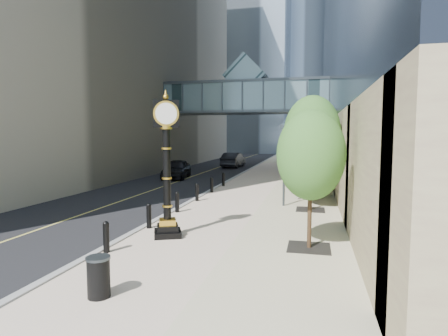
{
  "coord_description": "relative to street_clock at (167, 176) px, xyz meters",
  "views": [
    {
      "loc": [
        3.67,
        -9.49,
        3.82
      ],
      "look_at": [
        -0.26,
        6.98,
        2.3
      ],
      "focal_mm": 30.0,
      "sensor_mm": 36.0,
      "label": 1
    }
  ],
  "objects": [
    {
      "name": "road",
      "position": [
        -5.48,
        36.76,
        -2.31
      ],
      "size": [
        8.0,
        180.0,
        0.02
      ],
      "primitive_type": "cube",
      "color": "black",
      "rests_on": "ground"
    },
    {
      "name": "distant_tower_c",
      "position": [
        -4.48,
        116.76,
        30.18
      ],
      "size": [
        22.0,
        22.0,
        65.0
      ],
      "primitive_type": "cube",
      "color": "silver",
      "rests_on": "ground"
    },
    {
      "name": "curb",
      "position": [
        -1.48,
        36.76,
        -2.28
      ],
      "size": [
        0.25,
        180.0,
        0.07
      ],
      "primitive_type": "cube",
      "color": "gray",
      "rests_on": "ground"
    },
    {
      "name": "skywalk",
      "position": [
        -1.48,
        24.76,
        5.39
      ],
      "size": [
        17.0,
        4.2,
        5.8
      ],
      "color": "#476B72",
      "rests_on": "ground"
    },
    {
      "name": "street_trees",
      "position": [
        5.12,
        14.7,
        1.5
      ],
      "size": [
        2.91,
        28.57,
        5.99
      ],
      "color": "black",
      "rests_on": "sidewalk"
    },
    {
      "name": "sidewalk",
      "position": [
        2.52,
        36.76,
        -2.29
      ],
      "size": [
        8.0,
        180.0,
        0.06
      ],
      "primitive_type": "cube",
      "color": "beige",
      "rests_on": "ground"
    },
    {
      "name": "entrance_canopy",
      "position": [
        5.0,
        10.76,
        1.87
      ],
      "size": [
        3.0,
        8.0,
        4.38
      ],
      "color": "#383F44",
      "rests_on": "ground"
    },
    {
      "name": "car_far",
      "position": [
        -3.86,
        29.94,
        -1.44
      ],
      "size": [
        2.05,
        5.27,
        1.71
      ],
      "primitive_type": "imported",
      "rotation": [
        0.0,
        0.0,
        3.09
      ],
      "color": "black",
      "rests_on": "road"
    },
    {
      "name": "street_clock",
      "position": [
        0.0,
        0.0,
        0.0
      ],
      "size": [
        1.29,
        1.29,
        5.21
      ],
      "rotation": [
        0.0,
        0.0,
        0.42
      ],
      "color": "black",
      "rests_on": "sidewalk"
    },
    {
      "name": "car_near",
      "position": [
        -6.34,
        17.78,
        -1.47
      ],
      "size": [
        2.61,
        5.09,
        1.66
      ],
      "primitive_type": "imported",
      "rotation": [
        0.0,
        0.0,
        0.14
      ],
      "color": "black",
      "rests_on": "road"
    },
    {
      "name": "ground",
      "position": [
        1.52,
        -3.24,
        -2.32
      ],
      "size": [
        320.0,
        320.0,
        0.0
      ],
      "primitive_type": "plane",
      "color": "gray",
      "rests_on": "ground"
    },
    {
      "name": "bollard_row",
      "position": [
        -1.18,
        5.76,
        -1.81
      ],
      "size": [
        0.2,
        16.2,
        0.9
      ],
      "color": "black",
      "rests_on": "sidewalk"
    },
    {
      "name": "pedestrian",
      "position": [
        4.55,
        9.25,
        -1.34
      ],
      "size": [
        0.7,
        0.49,
        1.84
      ],
      "primitive_type": "imported",
      "rotation": [
        0.0,
        0.0,
        3.07
      ],
      "color": "#ABA79D",
      "rests_on": "sidewalk"
    },
    {
      "name": "trash_bin",
      "position": [
        0.42,
        -5.25,
        -1.81
      ],
      "size": [
        0.57,
        0.57,
        0.9
      ],
      "primitive_type": "cylinder",
      "rotation": [
        0.0,
        0.0,
        0.09
      ],
      "color": "black",
      "rests_on": "sidewalk"
    }
  ]
}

